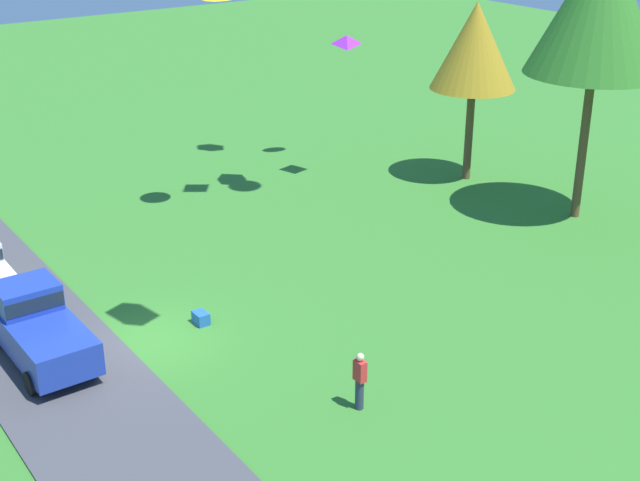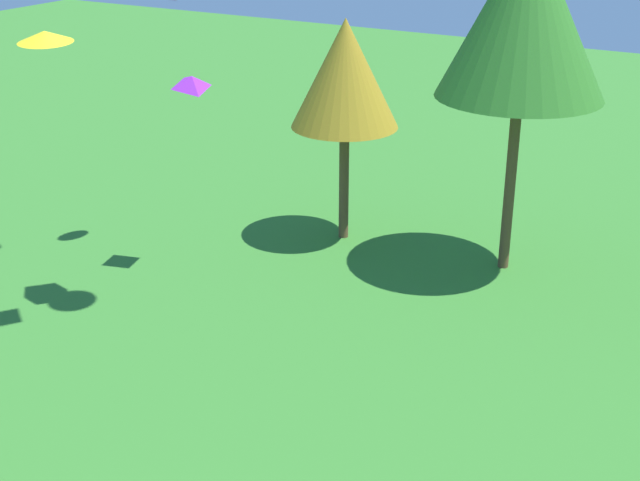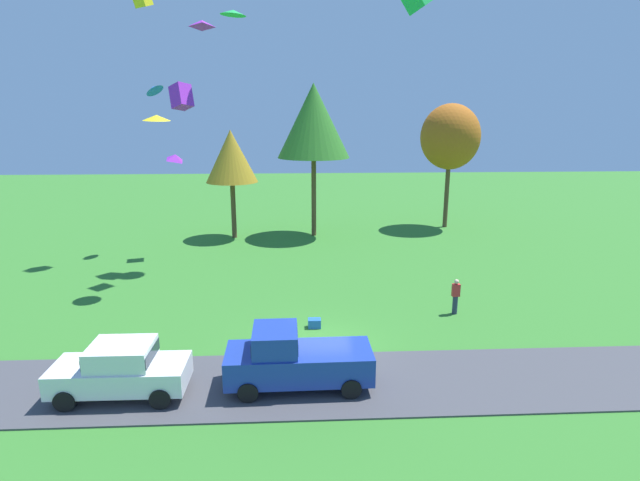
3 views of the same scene
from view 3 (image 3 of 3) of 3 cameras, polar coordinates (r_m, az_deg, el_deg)
ground_plane at (r=20.80m, az=-0.18°, el=-12.02°), size 120.00×120.00×0.00m
pavement_strip at (r=18.24m, az=0.26°, el=-15.98°), size 36.00×4.40×0.06m
car_sedan_near_entrance at (r=18.30m, az=-21.79°, el=-13.39°), size 4.41×1.97×1.84m
car_pickup_far_end at (r=17.58m, az=-3.08°, el=-13.25°), size 5.03×2.11×2.14m
person_on_lawn at (r=24.46m, az=15.23°, el=-6.16°), size 0.36×0.24×1.71m
tree_center_back at (r=37.69m, az=-10.12°, el=9.42°), size 3.82×3.82×8.07m
tree_lone_near at (r=37.69m, az=-0.74°, el=13.48°), size 5.38×5.38×11.36m
tree_far_right at (r=42.00m, az=14.66°, el=11.36°), size 4.73×4.73×9.98m
cooler_box at (r=22.41m, az=-0.64°, el=-9.44°), size 0.56×0.40×0.40m
kite_box_mid_center at (r=30.66m, az=-15.56°, el=15.57°), size 1.48×1.61×1.62m
kite_diamond_high_right at (r=29.46m, az=-13.34°, el=22.98°), size 1.23×1.27×0.50m
kite_delta_near_flag at (r=26.68m, az=-18.19°, el=13.18°), size 1.85×1.85×0.36m
kite_delta_topmost at (r=31.44m, az=-9.90°, el=24.29°), size 1.51×1.49×0.39m
kite_diamond_high_left at (r=33.39m, az=-16.18°, el=9.09°), size 1.39×1.38×0.64m
kite_delta_over_trees at (r=35.36m, az=-18.46°, el=16.12°), size 1.57×1.59×0.93m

